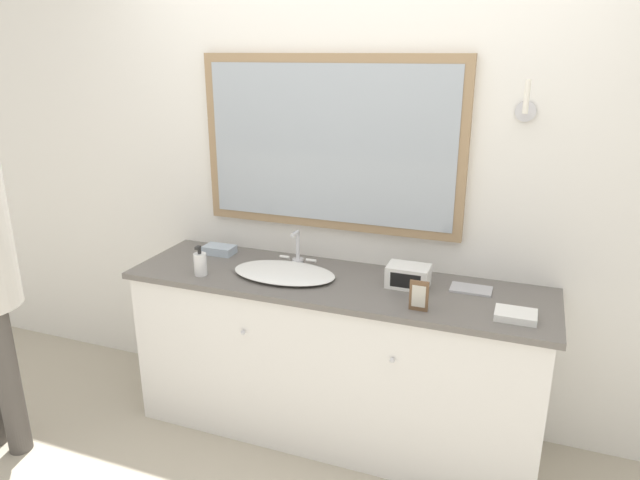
# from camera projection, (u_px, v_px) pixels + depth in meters

# --- Properties ---
(ground_plane) EXTENTS (14.00, 14.00, 0.00)m
(ground_plane) POSITION_uv_depth(u_px,v_px,m) (312.00, 466.00, 2.77)
(ground_plane) COLOR #B2A893
(wall_back) EXTENTS (8.00, 0.18, 2.55)m
(wall_back) POSITION_uv_depth(u_px,v_px,m) (355.00, 181.00, 2.92)
(wall_back) COLOR white
(wall_back) RESTS_ON ground_plane
(vanity_counter) EXTENTS (2.08, 0.58, 0.85)m
(vanity_counter) POSITION_uv_depth(u_px,v_px,m) (334.00, 358.00, 2.91)
(vanity_counter) COLOR white
(vanity_counter) RESTS_ON ground_plane
(sink_basin) EXTENTS (0.53, 0.36, 0.19)m
(sink_basin) POSITION_uv_depth(u_px,v_px,m) (285.00, 272.00, 2.83)
(sink_basin) COLOR white
(sink_basin) RESTS_ON vanity_counter
(soap_bottle) EXTENTS (0.06, 0.06, 0.15)m
(soap_bottle) POSITION_uv_depth(u_px,v_px,m) (200.00, 264.00, 2.83)
(soap_bottle) COLOR white
(soap_bottle) RESTS_ON vanity_counter
(appliance_box) EXTENTS (0.20, 0.14, 0.10)m
(appliance_box) POSITION_uv_depth(u_px,v_px,m) (408.00, 276.00, 2.69)
(appliance_box) COLOR white
(appliance_box) RESTS_ON vanity_counter
(picture_frame) EXTENTS (0.08, 0.01, 0.14)m
(picture_frame) POSITION_uv_depth(u_px,v_px,m) (419.00, 296.00, 2.44)
(picture_frame) COLOR brown
(picture_frame) RESTS_ON vanity_counter
(hand_towel_near_sink) EXTENTS (0.17, 0.10, 0.05)m
(hand_towel_near_sink) POSITION_uv_depth(u_px,v_px,m) (219.00, 250.00, 3.14)
(hand_towel_near_sink) COLOR #A8B7C6
(hand_towel_near_sink) RESTS_ON vanity_counter
(hand_towel_far_corner) EXTENTS (0.17, 0.13, 0.03)m
(hand_towel_far_corner) POSITION_uv_depth(u_px,v_px,m) (516.00, 315.00, 2.38)
(hand_towel_far_corner) COLOR white
(hand_towel_far_corner) RESTS_ON vanity_counter
(metal_tray) EXTENTS (0.19, 0.12, 0.01)m
(metal_tray) POSITION_uv_depth(u_px,v_px,m) (471.00, 289.00, 2.66)
(metal_tray) COLOR #ADADB2
(metal_tray) RESTS_ON vanity_counter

